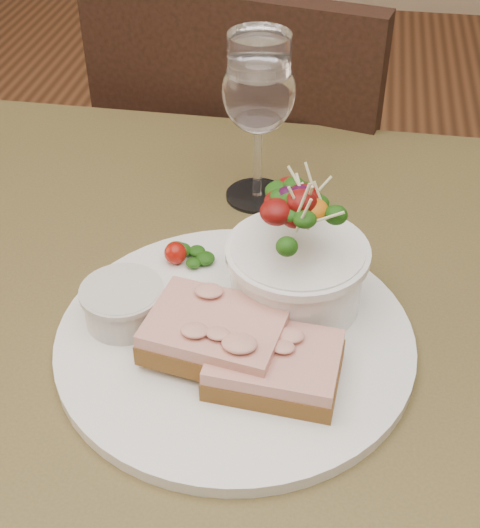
% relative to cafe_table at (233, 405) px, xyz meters
% --- Properties ---
extents(cafe_table, '(0.80, 0.80, 0.75)m').
position_rel_cafe_table_xyz_m(cafe_table, '(0.00, 0.00, 0.00)').
color(cafe_table, '#4A3F1F').
rests_on(cafe_table, ground).
extents(chair_far, '(0.50, 0.50, 0.90)m').
position_rel_cafe_table_xyz_m(chair_far, '(-0.05, 0.61, -0.36)').
color(chair_far, black).
rests_on(chair_far, ground).
extents(dinner_plate, '(0.31, 0.31, 0.01)m').
position_rel_cafe_table_xyz_m(dinner_plate, '(0.01, -0.02, 0.11)').
color(dinner_plate, white).
rests_on(dinner_plate, cafe_table).
extents(sandwich_front, '(0.11, 0.08, 0.03)m').
position_rel_cafe_table_xyz_m(sandwich_front, '(0.05, -0.06, 0.13)').
color(sandwich_front, '#482913').
rests_on(sandwich_front, dinner_plate).
extents(sandwich_back, '(0.12, 0.10, 0.03)m').
position_rel_cafe_table_xyz_m(sandwich_back, '(-0.01, -0.04, 0.14)').
color(sandwich_back, '#482913').
rests_on(sandwich_back, dinner_plate).
extents(ramekin, '(0.07, 0.07, 0.04)m').
position_rel_cafe_table_xyz_m(ramekin, '(-0.09, -0.01, 0.13)').
color(ramekin, beige).
rests_on(ramekin, dinner_plate).
extents(salad_bowl, '(0.12, 0.12, 0.13)m').
position_rel_cafe_table_xyz_m(salad_bowl, '(0.05, 0.04, 0.17)').
color(salad_bowl, white).
rests_on(salad_bowl, dinner_plate).
extents(garnish, '(0.05, 0.04, 0.02)m').
position_rel_cafe_table_xyz_m(garnish, '(-0.06, 0.08, 0.12)').
color(garnish, '#0F3309').
rests_on(garnish, dinner_plate).
extents(wine_glass, '(0.08, 0.08, 0.18)m').
position_rel_cafe_table_xyz_m(wine_glass, '(-0.01, 0.22, 0.22)').
color(wine_glass, white).
rests_on(wine_glass, cafe_table).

